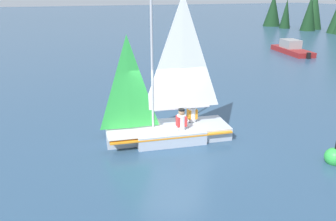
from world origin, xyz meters
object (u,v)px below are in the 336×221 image
(sailboat_main, at_px, (169,121))
(sailor_helm, at_px, (181,124))
(sailor_crew, at_px, (192,117))
(motorboat_distant, at_px, (292,49))
(buoy_marker, at_px, (334,157))

(sailboat_main, bearing_deg, sailor_helm, 144.06)
(sailor_crew, xyz_separation_m, motorboat_distant, (11.84, -15.48, -0.24))
(sailboat_main, xyz_separation_m, buoy_marker, (-3.57, -3.90, -0.44))
(buoy_marker, bearing_deg, sailboat_main, 47.49)
(sailor_helm, xyz_separation_m, sailor_crew, (0.49, -0.66, -0.01))
(sailboat_main, distance_m, sailor_helm, 0.47)
(sailboat_main, relative_size, sailor_crew, 4.32)
(motorboat_distant, xyz_separation_m, buoy_marker, (-15.56, 12.57, -0.18))
(motorboat_distant, distance_m, buoy_marker, 20.01)
(sailboat_main, relative_size, buoy_marker, 4.20)
(motorboat_distant, relative_size, buoy_marker, 4.32)
(sailor_crew, bearing_deg, sailor_helm, 46.17)
(sailboat_main, height_order, motorboat_distant, sailboat_main)
(sailor_helm, relative_size, buoy_marker, 0.97)
(sailboat_main, distance_m, sailor_crew, 1.00)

